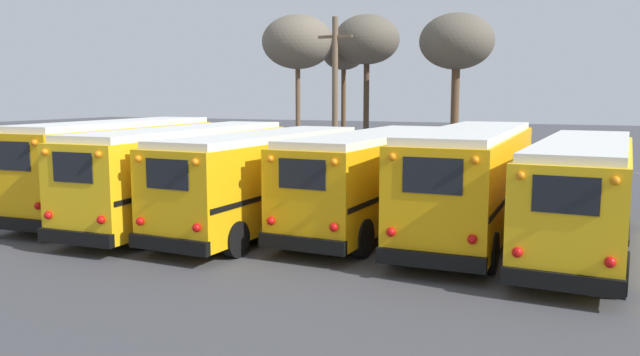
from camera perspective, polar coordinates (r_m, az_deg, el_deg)
The scene contains 13 objects.
ground_plane at distance 20.42m, azimuth 0.47°, elevation -4.37°, with size 160.00×160.00×0.00m, color #424247.
school_bus_0 at distance 23.45m, azimuth -18.01°, elevation 1.24°, with size 2.86×9.53×3.32m.
school_bus_1 at distance 21.44m, azimuth -12.08°, elevation 0.69°, with size 2.71×10.62×3.16m.
school_bus_2 at distance 19.76m, azimuth -4.94°, elevation 0.09°, with size 2.87×9.75×3.06m.
school_bus_3 at distance 19.93m, azimuth 4.94°, elevation 0.19°, with size 2.86×10.17×3.06m.
school_bus_4 at distance 19.24m, azimuth 13.71°, elevation 0.02°, with size 2.59×10.62×3.26m.
school_bus_5 at distance 18.33m, azimuth 22.85°, elevation -1.09°, with size 2.91×10.51×3.04m.
utility_pole at distance 31.70m, azimuth 1.38°, elevation 7.51°, with size 1.80×0.30×8.11m.
bare_tree_0 at distance 36.88m, azimuth 4.31°, elevation 12.40°, with size 3.78×3.78×8.84m.
bare_tree_1 at distance 39.67m, azimuth 2.18°, elevation 11.08°, with size 2.63×2.63×7.79m.
bare_tree_2 at distance 34.47m, azimuth 12.39°, elevation 11.95°, with size 3.94×3.94×8.54m.
bare_tree_3 at distance 36.67m, azimuth -2.06°, elevation 12.27°, with size 4.11×4.11×8.82m.
fence_line at distance 26.57m, azimuth 6.16°, elevation 0.54°, with size 23.42×0.06×1.42m.
Camera 1 is at (7.74, -18.42, 4.22)m, focal length 35.00 mm.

